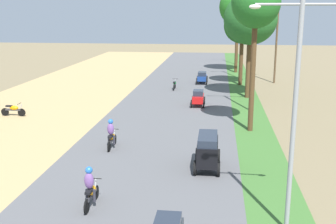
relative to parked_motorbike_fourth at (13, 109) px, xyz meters
name	(u,v)px	position (x,y,z in m)	size (l,w,h in m)	color
parked_motorbike_fourth	(13,109)	(0.00, 0.00, 0.00)	(1.80, 0.54, 0.94)	black
median_tree_nearest	(256,4)	(16.39, -1.77, 7.15)	(2.86, 2.86, 9.27)	#4C351E
median_tree_second	(250,19)	(16.86, 8.62, 6.09)	(4.41, 4.41, 8.76)	#4C351E
median_tree_third	(242,26)	(16.58, 14.98, 5.34)	(3.63, 3.63, 7.66)	#4C351E
median_tree_fourth	(238,7)	(16.47, 23.91, 7.20)	(4.39, 4.39, 10.00)	#4C351E
streetlamp_near	(295,104)	(16.74, -14.02, 3.91)	(3.16, 0.20, 7.62)	gray
streetlamp_mid	(252,50)	(16.74, 3.84, 4.01)	(3.16, 0.20, 7.81)	gray
streetlamp_far	(241,37)	(16.74, 19.18, 3.99)	(3.16, 0.20, 7.78)	gray
streetlamp_farthest	(237,31)	(16.74, 31.83, 4.01)	(3.16, 0.20, 7.82)	gray
utility_pole_near	(277,35)	(20.17, 16.87, 4.35)	(1.80, 0.20, 9.43)	brown
car_van_black	(208,149)	(13.91, -8.65, 0.47)	(1.19, 2.41, 1.67)	black
car_hatchback_red	(198,97)	(12.83, 4.77, 0.19)	(1.04, 2.00, 1.23)	red
car_sedan_blue	(202,77)	(12.72, 15.31, 0.19)	(1.10, 2.26, 1.19)	navy
motorbike_foreground_rider	(91,188)	(9.64, -13.16, 0.30)	(0.54, 1.80, 1.66)	black
motorbike_ahead_second	(111,134)	(8.69, -6.23, 0.30)	(0.54, 1.80, 1.66)	black
motorbike_ahead_third	(175,84)	(10.27, 11.64, 0.02)	(0.54, 1.80, 0.94)	black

